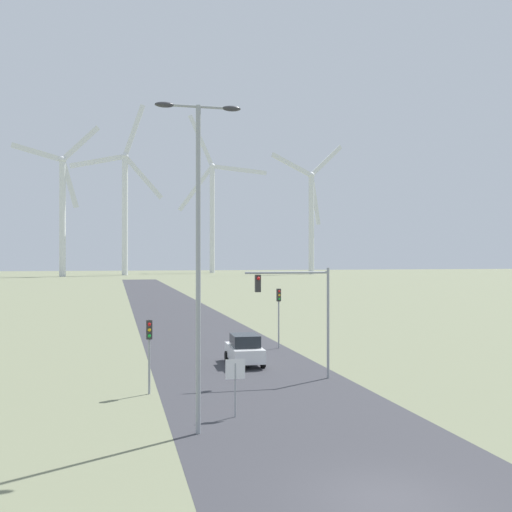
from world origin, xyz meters
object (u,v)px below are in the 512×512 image
object	(u,v)px
streetlamp	(198,232)
traffic_light_post_near_left	(149,340)
traffic_light_post_near_right	(279,305)
wind_turbine_center	(125,201)
traffic_light_mast_overhead	(299,300)
wind_turbine_right	(212,205)
car_approaching	(245,350)
wind_turbine_far_right	(311,212)
stop_sign_near	(235,377)
wind_turbine_left	(63,204)

from	to	relation	value
streetlamp	traffic_light_post_near_left	xyz separation A→B (m)	(-1.39, 6.85, -4.78)
traffic_light_post_near_right	traffic_light_post_near_left	bearing A→B (deg)	-128.22
traffic_light_post_near_left	wind_turbine_center	size ratio (longest dim) A/B	0.05
traffic_light_mast_overhead	wind_turbine_right	distance (m)	232.91
car_approaching	wind_turbine_far_right	distance (m)	206.53
streetlamp	stop_sign_near	world-z (taller)	streetlamp
wind_turbine_center	wind_turbine_far_right	distance (m)	73.13
car_approaching	wind_turbine_far_right	xyz separation A→B (m)	(69.03, 193.14, 24.23)
traffic_light_mast_overhead	wind_turbine_left	bearing A→B (deg)	98.28
wind_turbine_left	wind_turbine_center	size ratio (longest dim) A/B	0.83
streetlamp	wind_turbine_center	xyz separation A→B (m)	(0.57, 207.96, 20.54)
car_approaching	wind_turbine_left	xyz separation A→B (m)	(-25.47, 183.12, 24.31)
traffic_light_post_near_left	car_approaching	bearing A→B (deg)	47.39
stop_sign_near	wind_turbine_center	xyz separation A→B (m)	(-1.19, 206.02, 26.26)
traffic_light_post_near_right	wind_turbine_right	bearing A→B (deg)	82.15
traffic_light_mast_overhead	wind_turbine_center	size ratio (longest dim) A/B	0.09
streetlamp	traffic_light_post_near_right	size ratio (longest dim) A/B	2.84
wind_turbine_right	car_approaching	bearing A→B (deg)	-98.58
traffic_light_post_near_left	car_approaching	xyz separation A→B (m)	(5.99, 6.52, -1.64)
car_approaching	wind_turbine_center	size ratio (longest dim) A/B	0.06
traffic_light_post_near_right	traffic_light_mast_overhead	world-z (taller)	traffic_light_mast_overhead
stop_sign_near	traffic_light_post_near_right	distance (m)	18.55
wind_turbine_left	wind_turbine_far_right	world-z (taller)	wind_turbine_left
streetlamp	wind_turbine_center	distance (m)	208.97
stop_sign_near	traffic_light_mast_overhead	xyz separation A→B (m)	(4.74, 6.49, 2.59)
stop_sign_near	wind_turbine_left	bearing A→B (deg)	96.63
wind_turbine_right	traffic_light_mast_overhead	bearing A→B (deg)	-97.94
car_approaching	wind_turbine_right	bearing A→B (deg)	81.42
traffic_light_post_near_left	wind_turbine_left	bearing A→B (deg)	95.86
stop_sign_near	wind_turbine_far_right	xyz separation A→B (m)	(71.87, 204.57, 23.52)
traffic_light_post_near_right	wind_turbine_center	size ratio (longest dim) A/B	0.07
streetlamp	wind_turbine_left	world-z (taller)	wind_turbine_left
wind_turbine_center	car_approaching	bearing A→B (deg)	-88.81
streetlamp	stop_sign_near	xyz separation A→B (m)	(1.76, 1.94, -5.71)
traffic_light_post_near_right	wind_turbine_left	bearing A→B (deg)	99.36
streetlamp	traffic_light_post_near_left	bearing A→B (deg)	101.44
traffic_light_post_near_left	traffic_light_mast_overhead	size ratio (longest dim) A/B	0.59
traffic_light_post_near_left	wind_turbine_left	distance (m)	191.98
traffic_light_mast_overhead	wind_turbine_far_right	world-z (taller)	wind_turbine_far_right
traffic_light_post_near_left	wind_turbine_left	xyz separation A→B (m)	(-19.48, 189.64, 22.67)
wind_turbine_left	wind_turbine_center	bearing A→B (deg)	28.16
traffic_light_post_near_right	wind_turbine_center	xyz separation A→B (m)	(-7.79, 188.74, 24.79)
stop_sign_near	wind_turbine_right	xyz separation A→B (m)	(36.71, 235.80, 27.91)
traffic_light_post_near_left	wind_turbine_right	world-z (taller)	wind_turbine_right
traffic_light_post_near_right	wind_turbine_far_right	distance (m)	199.56
wind_turbine_center	stop_sign_near	bearing A→B (deg)	-89.67
traffic_light_post_near_right	car_approaching	xyz separation A→B (m)	(-3.75, -5.85, -2.18)
streetlamp	wind_turbine_right	bearing A→B (deg)	80.81
traffic_light_post_near_left	traffic_light_post_near_right	world-z (taller)	traffic_light_post_near_right
stop_sign_near	traffic_light_post_near_left	distance (m)	5.91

